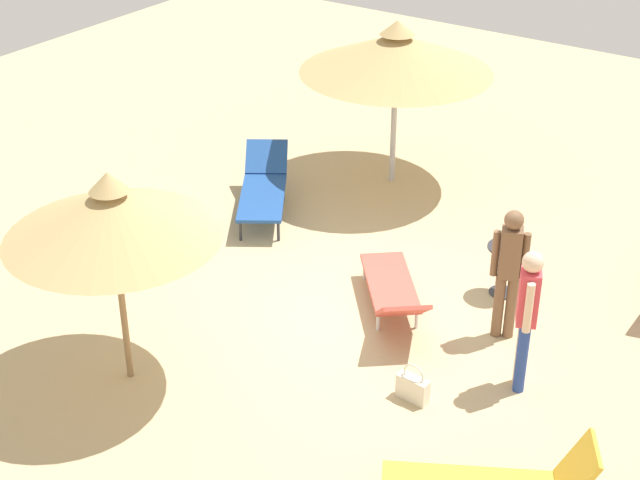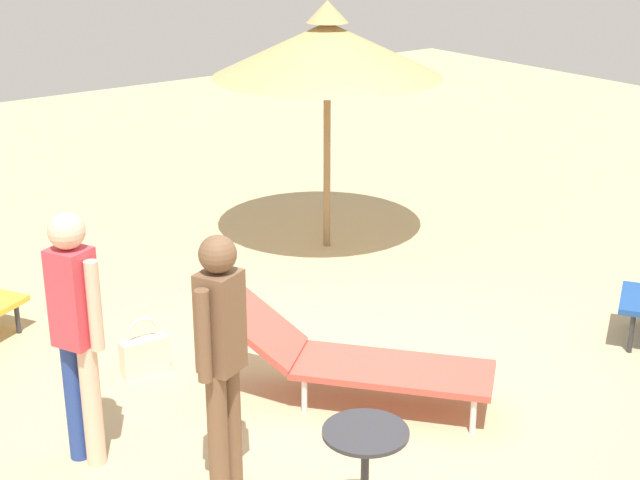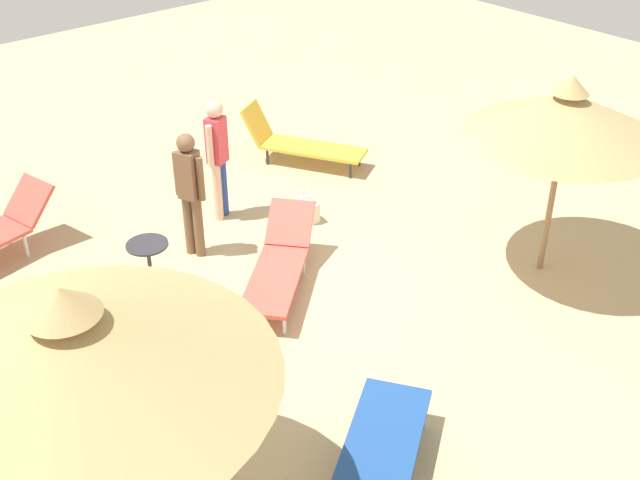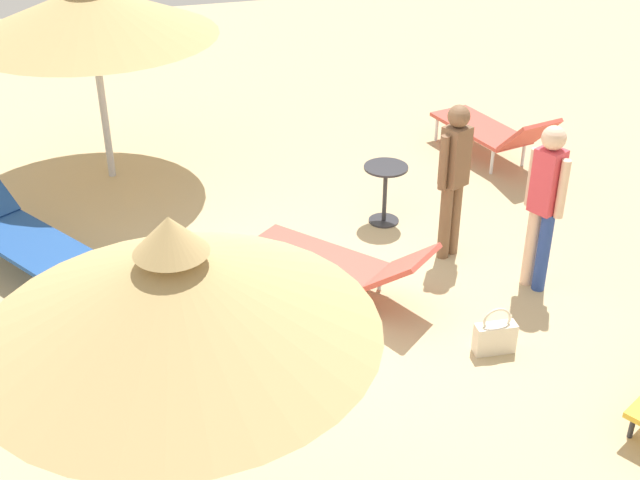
{
  "view_description": "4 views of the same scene",
  "coord_description": "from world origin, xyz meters",
  "px_view_note": "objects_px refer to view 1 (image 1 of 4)",
  "views": [
    {
      "loc": [
        5.34,
        -8.74,
        6.85
      ],
      "look_at": [
        -0.42,
        -0.29,
        1.14
      ],
      "focal_mm": 54.5,
      "sensor_mm": 36.0,
      "label": 1
    },
    {
      "loc": [
        4.25,
        5.19,
        3.6
      ],
      "look_at": [
        0.26,
        -0.17,
        1.15
      ],
      "focal_mm": 53.23,
      "sensor_mm": 36.0,
      "label": 2
    },
    {
      "loc": [
        -6.12,
        5.21,
        5.68
      ],
      "look_at": [
        -0.37,
        0.22,
        0.96
      ],
      "focal_mm": 44.25,
      "sensor_mm": 36.0,
      "label": 3
    },
    {
      "loc": [
        -1.88,
        -6.48,
        4.72
      ],
      "look_at": [
        -0.14,
        -0.46,
        1.09
      ],
      "focal_mm": 47.01,
      "sensor_mm": 36.0,
      "label": 4
    }
  ],
  "objects_px": {
    "parasol_umbrella_center": "(112,214)",
    "lounge_chair_front": "(394,291)",
    "person_standing_far_left": "(527,312)",
    "person_standing_back": "(509,267)",
    "handbag": "(413,387)",
    "side_table_round": "(505,262)",
    "lounge_chair_edge": "(263,186)",
    "parasol_umbrella_far_right": "(397,53)"
  },
  "relations": [
    {
      "from": "parasol_umbrella_center",
      "to": "lounge_chair_front",
      "type": "relative_size",
      "value": 1.37
    },
    {
      "from": "person_standing_back",
      "to": "person_standing_far_left",
      "type": "bearing_deg",
      "value": -54.6
    },
    {
      "from": "parasol_umbrella_far_right",
      "to": "person_standing_back",
      "type": "bearing_deg",
      "value": -42.1
    },
    {
      "from": "person_standing_back",
      "to": "handbag",
      "type": "bearing_deg",
      "value": -99.6
    },
    {
      "from": "handbag",
      "to": "lounge_chair_front",
      "type": "bearing_deg",
      "value": 127.8
    },
    {
      "from": "parasol_umbrella_center",
      "to": "lounge_chair_edge",
      "type": "height_order",
      "value": "parasol_umbrella_center"
    },
    {
      "from": "lounge_chair_edge",
      "to": "parasol_umbrella_center",
      "type": "bearing_deg",
      "value": -73.7
    },
    {
      "from": "parasol_umbrella_far_right",
      "to": "lounge_chair_front",
      "type": "height_order",
      "value": "parasol_umbrella_far_right"
    },
    {
      "from": "lounge_chair_front",
      "to": "person_standing_back",
      "type": "distance_m",
      "value": 1.52
    },
    {
      "from": "lounge_chair_edge",
      "to": "person_standing_back",
      "type": "xyz_separation_m",
      "value": [
        4.43,
        -1.0,
        0.56
      ]
    },
    {
      "from": "lounge_chair_edge",
      "to": "side_table_round",
      "type": "height_order",
      "value": "lounge_chair_edge"
    },
    {
      "from": "person_standing_far_left",
      "to": "side_table_round",
      "type": "relative_size",
      "value": 2.49
    },
    {
      "from": "lounge_chair_front",
      "to": "side_table_round",
      "type": "distance_m",
      "value": 1.57
    },
    {
      "from": "parasol_umbrella_center",
      "to": "person_standing_far_left",
      "type": "height_order",
      "value": "parasol_umbrella_center"
    },
    {
      "from": "side_table_round",
      "to": "handbag",
      "type": "bearing_deg",
      "value": -87.4
    },
    {
      "from": "person_standing_far_left",
      "to": "side_table_round",
      "type": "bearing_deg",
      "value": 120.02
    },
    {
      "from": "person_standing_back",
      "to": "handbag",
      "type": "height_order",
      "value": "person_standing_back"
    },
    {
      "from": "side_table_round",
      "to": "lounge_chair_edge",
      "type": "bearing_deg",
      "value": 178.49
    },
    {
      "from": "lounge_chair_edge",
      "to": "side_table_round",
      "type": "distance_m",
      "value": 4.02
    },
    {
      "from": "person_standing_far_left",
      "to": "parasol_umbrella_far_right",
      "type": "bearing_deg",
      "value": 135.64
    },
    {
      "from": "side_table_round",
      "to": "person_standing_far_left",
      "type": "bearing_deg",
      "value": -59.98
    },
    {
      "from": "parasol_umbrella_far_right",
      "to": "person_standing_far_left",
      "type": "bearing_deg",
      "value": -44.36
    },
    {
      "from": "person_standing_back",
      "to": "handbag",
      "type": "relative_size",
      "value": 3.61
    },
    {
      "from": "lounge_chair_edge",
      "to": "side_table_round",
      "type": "bearing_deg",
      "value": -1.51
    },
    {
      "from": "lounge_chair_front",
      "to": "person_standing_back",
      "type": "bearing_deg",
      "value": 15.1
    },
    {
      "from": "person_standing_far_left",
      "to": "handbag",
      "type": "distance_m",
      "value": 1.5
    },
    {
      "from": "person_standing_far_left",
      "to": "person_standing_back",
      "type": "distance_m",
      "value": 1.01
    },
    {
      "from": "lounge_chair_edge",
      "to": "handbag",
      "type": "relative_size",
      "value": 4.35
    },
    {
      "from": "parasol_umbrella_center",
      "to": "handbag",
      "type": "bearing_deg",
      "value": 26.5
    },
    {
      "from": "parasol_umbrella_center",
      "to": "person_standing_far_left",
      "type": "xyz_separation_m",
      "value": [
        3.79,
        2.34,
        -1.11
      ]
    },
    {
      "from": "handbag",
      "to": "side_table_round",
      "type": "relative_size",
      "value": 0.68
    },
    {
      "from": "lounge_chair_edge",
      "to": "person_standing_back",
      "type": "bearing_deg",
      "value": -12.76
    },
    {
      "from": "parasol_umbrella_far_right",
      "to": "lounge_chair_edge",
      "type": "xyz_separation_m",
      "value": [
        -1.05,
        -2.05,
        -1.72
      ]
    },
    {
      "from": "lounge_chair_front",
      "to": "side_table_round",
      "type": "xyz_separation_m",
      "value": [
        0.93,
        1.26,
        0.11
      ]
    },
    {
      "from": "parasol_umbrella_far_right",
      "to": "side_table_round",
      "type": "distance_m",
      "value": 4.02
    },
    {
      "from": "person_standing_back",
      "to": "handbag",
      "type": "xyz_separation_m",
      "value": [
        -0.29,
        -1.71,
        -0.81
      ]
    },
    {
      "from": "lounge_chair_edge",
      "to": "handbag",
      "type": "height_order",
      "value": "lounge_chair_edge"
    },
    {
      "from": "parasol_umbrella_center",
      "to": "lounge_chair_front",
      "type": "bearing_deg",
      "value": 56.39
    },
    {
      "from": "lounge_chair_edge",
      "to": "person_standing_far_left",
      "type": "xyz_separation_m",
      "value": [
        5.01,
        -1.83,
        0.59
      ]
    },
    {
      "from": "lounge_chair_front",
      "to": "side_table_round",
      "type": "height_order",
      "value": "lounge_chair_front"
    },
    {
      "from": "parasol_umbrella_center",
      "to": "person_standing_back",
      "type": "height_order",
      "value": "parasol_umbrella_center"
    },
    {
      "from": "lounge_chair_front",
      "to": "handbag",
      "type": "bearing_deg",
      "value": -52.2
    }
  ]
}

